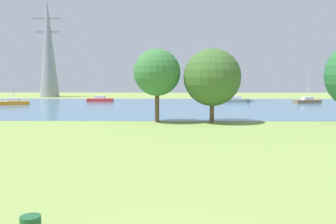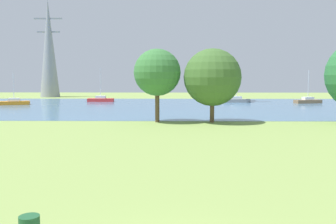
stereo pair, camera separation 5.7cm
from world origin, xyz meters
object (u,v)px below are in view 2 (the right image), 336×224
(tree_east_far, at_px, (212,77))
(electricity_pylon, at_px, (49,48))
(tree_west_far, at_px, (157,73))
(sailboat_gray, at_px, (236,100))
(sailboat_orange, at_px, (14,102))
(sailboat_red, at_px, (101,99))
(sailboat_brown, at_px, (308,101))

(tree_east_far, bearing_deg, electricity_pylon, 124.16)
(tree_east_far, bearing_deg, tree_west_far, 178.08)
(sailboat_gray, xyz_separation_m, tree_west_far, (-13.03, -29.72, 4.58))
(sailboat_gray, bearing_deg, sailboat_orange, -170.09)
(sailboat_red, distance_m, sailboat_brown, 37.32)
(sailboat_orange, bearing_deg, sailboat_gray, 9.91)
(sailboat_red, distance_m, tree_west_far, 33.72)
(tree_west_far, height_order, tree_east_far, tree_east_far)
(tree_west_far, bearing_deg, electricity_pylon, 119.47)
(sailboat_gray, xyz_separation_m, sailboat_orange, (-37.78, -6.60, -0.00))
(sailboat_gray, relative_size, electricity_pylon, 0.25)
(sailboat_orange, distance_m, tree_west_far, 34.18)
(sailboat_red, height_order, sailboat_gray, sailboat_red)
(electricity_pylon, bearing_deg, sailboat_gray, -24.32)
(tree_west_far, relative_size, electricity_pylon, 0.33)
(tree_west_far, bearing_deg, sailboat_brown, 47.67)
(tree_east_far, relative_size, electricity_pylon, 0.33)
(sailboat_brown, xyz_separation_m, sailboat_orange, (-49.92, -4.51, -0.00))
(sailboat_gray, distance_m, electricity_pylon, 45.24)
(sailboat_brown, bearing_deg, electricity_pylon, 158.85)
(sailboat_red, xyz_separation_m, sailboat_orange, (-12.76, -8.07, -0.01))
(tree_east_far, bearing_deg, sailboat_red, 119.21)
(sailboat_gray, distance_m, sailboat_brown, 12.32)
(sailboat_gray, height_order, electricity_pylon, electricity_pylon)
(sailboat_brown, bearing_deg, sailboat_gray, 170.26)
(sailboat_gray, relative_size, sailboat_brown, 0.95)
(sailboat_gray, xyz_separation_m, tree_east_far, (-7.48, -29.90, 4.10))
(sailboat_red, distance_m, sailboat_orange, 15.10)
(sailboat_orange, relative_size, tree_east_far, 0.72)
(sailboat_brown, relative_size, electricity_pylon, 0.26)
(sailboat_brown, bearing_deg, tree_west_far, -132.33)
(sailboat_gray, xyz_separation_m, sailboat_brown, (12.14, -2.08, 0.00))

